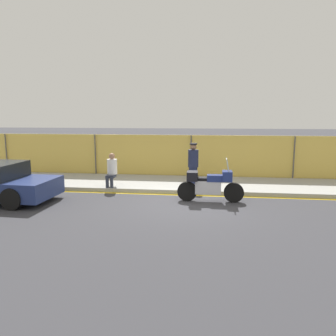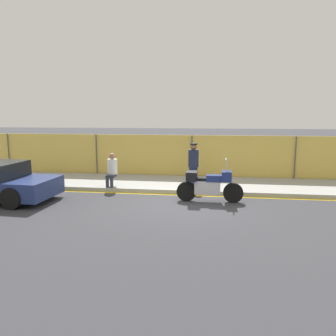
% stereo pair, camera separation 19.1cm
% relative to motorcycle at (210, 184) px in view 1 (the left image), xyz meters
% --- Properties ---
extents(ground_plane, '(120.00, 120.00, 0.00)m').
position_rel_motorcycle_xyz_m(ground_plane, '(-0.85, -0.39, -0.60)').
color(ground_plane, '#38383D').
extents(sidewalk, '(33.37, 2.99, 0.15)m').
position_rel_motorcycle_xyz_m(sidewalk, '(-0.85, 2.37, -0.52)').
color(sidewalk, '#9E9E99').
rests_on(sidewalk, ground_plane).
extents(curb_paint_stripe, '(33.37, 0.18, 0.01)m').
position_rel_motorcycle_xyz_m(curb_paint_stripe, '(-0.85, 0.78, -0.59)').
color(curb_paint_stripe, gold).
rests_on(curb_paint_stripe, ground_plane).
extents(storefront_fence, '(31.70, 0.17, 2.00)m').
position_rel_motorcycle_xyz_m(storefront_fence, '(-0.85, 3.95, 0.40)').
color(storefront_fence, gold).
rests_on(storefront_fence, ground_plane).
extents(motorcycle, '(2.23, 0.51, 1.48)m').
position_rel_motorcycle_xyz_m(motorcycle, '(0.00, 0.00, 0.00)').
color(motorcycle, black).
rests_on(motorcycle, ground_plane).
extents(officer_standing, '(0.41, 0.41, 1.65)m').
position_rel_motorcycle_xyz_m(officer_standing, '(-0.66, 2.09, 0.39)').
color(officer_standing, '#191E38').
rests_on(officer_standing, sidewalk).
extents(person_seated_on_curb, '(0.39, 0.67, 1.28)m').
position_rel_motorcycle_xyz_m(person_seated_on_curb, '(-3.79, 1.33, 0.26)').
color(person_seated_on_curb, '#2D3342').
rests_on(person_seated_on_curb, sidewalk).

